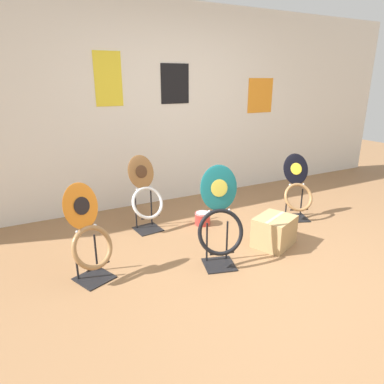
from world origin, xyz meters
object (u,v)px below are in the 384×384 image
Objects in this scene: toilet_seat_display_jazz_black at (297,191)px; paint_can at (203,218)px; toilet_seat_display_teal_sax at (220,220)px; toilet_seat_display_orange_sun at (89,237)px; toilet_seat_display_woodgrain at (145,196)px; storage_box at (274,231)px.

paint_can is (-1.13, 0.35, -0.27)m from toilet_seat_display_jazz_black.
toilet_seat_display_orange_sun is (-1.09, 0.32, -0.06)m from toilet_seat_display_teal_sax.
toilet_seat_display_jazz_black reaches higher than paint_can.
toilet_seat_display_teal_sax reaches higher than toilet_seat_display_woodgrain.
toilet_seat_display_woodgrain reaches higher than toilet_seat_display_jazz_black.
toilet_seat_display_orange_sun is 1.00× the size of toilet_seat_display_woodgrain.
toilet_seat_display_teal_sax is 1.85× the size of storage_box.
paint_can is at bearing 69.85° from toilet_seat_display_teal_sax.
toilet_seat_display_orange_sun is 4.60× the size of paint_can.
toilet_seat_display_teal_sax reaches higher than paint_can.
toilet_seat_display_woodgrain reaches higher than storage_box.
toilet_seat_display_jazz_black is (1.45, 0.53, -0.10)m from toilet_seat_display_teal_sax.
storage_box is (1.81, -0.24, -0.24)m from toilet_seat_display_orange_sun.
toilet_seat_display_teal_sax reaches higher than storage_box.
toilet_seat_display_orange_sun is 1.09m from toilet_seat_display_woodgrain.
paint_can is (1.42, 0.57, -0.31)m from toilet_seat_display_orange_sun.
toilet_seat_display_orange_sun reaches higher than storage_box.
toilet_seat_display_teal_sax is 1.11× the size of toilet_seat_display_orange_sun.
toilet_seat_display_orange_sun is at bearing 172.42° from storage_box.
toilet_seat_display_orange_sun is at bearing -136.01° from toilet_seat_display_woodgrain.
toilet_seat_display_teal_sax reaches higher than toilet_seat_display_orange_sun.
toilet_seat_display_teal_sax is 1.20× the size of toilet_seat_display_jazz_black.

